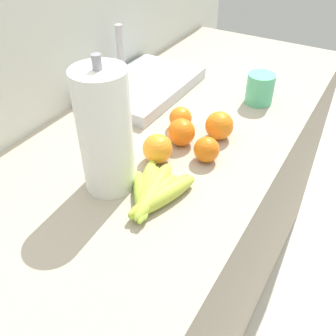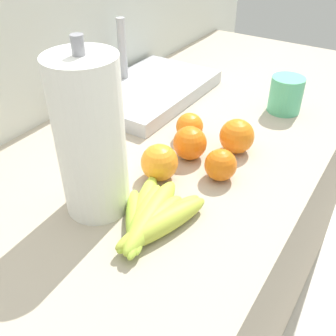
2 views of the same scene
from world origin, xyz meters
name	(u,v)px [view 1 (image 1 of 2)]	position (x,y,z in m)	size (l,w,h in m)	color
ground_plane	(167,308)	(0.00, 0.00, 0.00)	(6.00, 6.00, 0.00)	beige
counter	(167,238)	(0.00, 0.00, 0.45)	(1.74, 0.66, 0.90)	#ADA08C
wall_back	(82,162)	(0.00, 0.36, 0.65)	(2.14, 0.06, 1.30)	silver
banana_bunch	(153,193)	(-0.26, -0.12, 0.92)	(0.21, 0.16, 0.04)	#B3C23F
orange_back_right	(219,126)	(0.05, -0.14, 0.94)	(0.08, 0.08, 0.08)	orange
orange_far_right	(180,118)	(0.04, -0.02, 0.93)	(0.06, 0.06, 0.06)	orange
orange_back_left	(181,132)	(-0.03, -0.06, 0.93)	(0.07, 0.07, 0.07)	orange
orange_center	(207,150)	(-0.06, -0.15, 0.93)	(0.07, 0.07, 0.07)	orange
orange_right	(158,149)	(-0.13, -0.05, 0.94)	(0.08, 0.08, 0.08)	orange
paper_towel_roll	(105,132)	(-0.26, 0.00, 1.04)	(0.12, 0.12, 0.32)	white
sink_basin	(144,85)	(0.18, 0.19, 0.92)	(0.40, 0.26, 0.21)	#B7BABF
mug	(260,89)	(0.30, -0.16, 0.95)	(0.09, 0.09, 0.09)	#56BF8C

